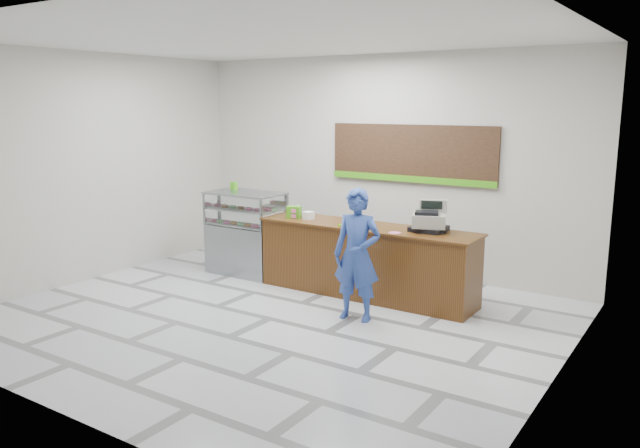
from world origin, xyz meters
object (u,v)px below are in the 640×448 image
Objects in this scene: sales_counter at (366,261)px; serving_tray at (354,225)px; cash_register at (429,220)px; display_case at (246,232)px; customer at (357,255)px.

sales_counter is 0.56m from serving_tray.
display_case is at bearing 160.93° from cash_register.
customer is (0.39, -0.93, 0.33)m from sales_counter.
cash_register is at bearing 55.80° from customer.
serving_tray is (-0.12, -0.15, 0.52)m from sales_counter.
display_case is 0.79× the size of customer.
sales_counter is 1.12m from cash_register.
sales_counter is 2.45× the size of display_case.
customer is at bearing -137.06° from cash_register.
cash_register is 1.53× the size of serving_tray.
cash_register is 1.07m from serving_tray.
sales_counter is 2.23m from display_case.
serving_tray is (2.10, -0.14, 0.36)m from display_case.
sales_counter is at bearing 166.86° from cash_register.
cash_register is at bearing 2.43° from display_case.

